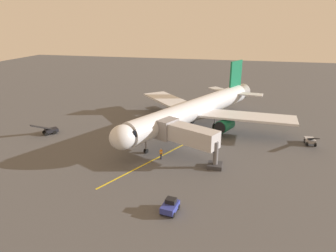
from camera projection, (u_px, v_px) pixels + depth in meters
ground_plane at (190, 131)px, 57.05m from camera, size 220.00×220.00×0.00m
apron_lead_in_line at (189, 142)px, 52.12m from camera, size 17.57×36.14×0.01m
airplane at (196, 110)px, 56.51m from camera, size 31.70×37.74×11.50m
jet_bridge at (183, 134)px, 45.13m from camera, size 11.06×7.12×5.40m
ground_crew_marshaller at (161, 154)px, 45.34m from camera, size 0.45×0.46×1.71m
belt_loader_near_nose at (310, 140)px, 50.81m from camera, size 1.63×4.62×2.32m
tug_portside at (170, 206)px, 32.89m from camera, size 1.85×2.49×1.50m
belt_loader_starboard_side at (223, 114)px, 65.32m from camera, size 1.56×4.58×2.32m
belt_loader_rear_apron at (50, 130)px, 55.54m from camera, size 3.85×4.29×2.32m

